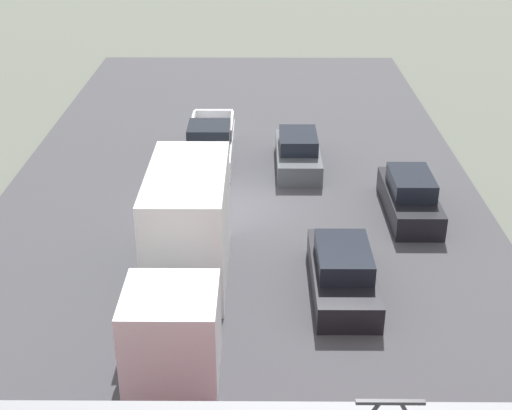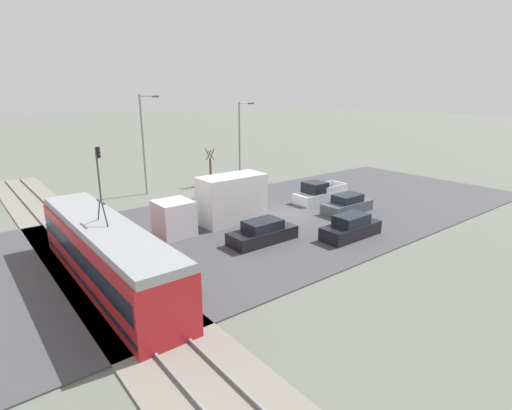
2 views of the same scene
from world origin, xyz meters
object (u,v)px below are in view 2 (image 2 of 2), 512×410
sedan_car_2 (263,233)px  street_tree (210,169)px  sedan_car_0 (351,228)px  street_lamp_near_crossing (145,139)px  pickup_truck (319,194)px  traffic_light_pole (99,167)px  box_truck (219,203)px  street_lamp_mid_block (241,137)px  light_rail_tram (106,254)px  sedan_car_1 (347,205)px

sedan_car_2 → street_tree: 17.60m
sedan_car_0 → street_lamp_near_crossing: (20.12, 5.61, 4.57)m
pickup_truck → street_lamp_near_crossing: bearing=41.1°
pickup_truck → street_tree: bearing=19.4°
street_tree → traffic_light_pole: bearing=92.0°
box_truck → traffic_light_pole: 12.38m
sedan_car_0 → street_lamp_mid_block: bearing=-14.2°
sedan_car_0 → sedan_car_2: size_ratio=0.96×
pickup_truck → street_tree: street_tree is taller
box_truck → street_lamp_near_crossing: bearing=0.5°
traffic_light_pole → light_rail_tram: bearing=163.2°
sedan_car_0 → sedan_car_1: (3.93, -4.43, -0.04)m
light_rail_tram → street_lamp_near_crossing: size_ratio=1.53×
box_truck → sedan_car_0: 9.56m
light_rail_tram → sedan_car_0: bearing=-103.0°
street_tree → light_rail_tram: bearing=134.5°
light_rail_tram → sedan_car_0: (-3.49, -15.13, -0.91)m
light_rail_tram → sedan_car_2: (-0.46, -9.89, -0.95)m
pickup_truck → sedan_car_0: bearing=146.0°
street_lamp_mid_block → light_rail_tram: bearing=128.0°
box_truck → street_lamp_near_crossing: size_ratio=0.91×
street_lamp_near_crossing → sedan_car_0: bearing=-164.4°
sedan_car_0 → sedan_car_2: bearing=60.0°
light_rail_tram → street_lamp_near_crossing: street_lamp_near_crossing is taller
light_rail_tram → sedan_car_2: 9.95m
traffic_light_pole → sedan_car_0: bearing=-151.2°
traffic_light_pole → street_lamp_near_crossing: bearing=-77.0°
sedan_car_0 → street_lamp_near_crossing: 21.39m
pickup_truck → street_lamp_mid_block: street_lamp_mid_block is taller
pickup_truck → sedan_car_1: 3.86m
light_rail_tram → sedan_car_1: bearing=-88.7°
light_rail_tram → traffic_light_pole: size_ratio=2.82×
box_truck → sedan_car_1: box_truck is taller
street_lamp_mid_block → pickup_truck: bearing=-178.1°
pickup_truck → sedan_car_1: (-3.78, 0.78, -0.07)m
sedan_car_2 → street_lamp_near_crossing: 17.72m
sedan_car_1 → traffic_light_pole: (15.07, 14.87, 2.60)m
street_lamp_mid_block → box_truck: bearing=137.6°
sedan_car_2 → street_tree: street_tree is taller
pickup_truck → sedan_car_0: size_ratio=1.17×
street_lamp_mid_block → sedan_car_0: bearing=165.8°
street_tree → street_lamp_mid_block: size_ratio=0.46×
sedan_car_1 → street_tree: street_tree is taller
pickup_truck → sedan_car_2: pickup_truck is taller
street_tree → sedan_car_2: bearing=158.9°
sedan_car_1 → street_tree: bearing=12.2°
light_rail_tram → sedan_car_1: (0.45, -19.56, -0.95)m
sedan_car_1 → street_lamp_mid_block: (15.13, -0.41, 4.21)m
traffic_light_pole → street_tree: traffic_light_pole is taller
sedan_car_0 → traffic_light_pole: size_ratio=0.90×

